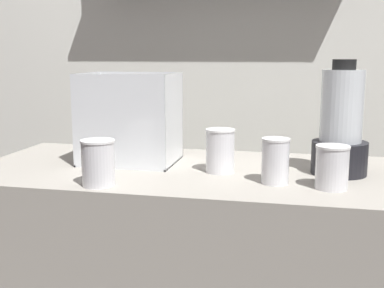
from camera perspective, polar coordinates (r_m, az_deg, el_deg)
name	(u,v)px	position (r m, az deg, el deg)	size (l,w,h in m)	color
back_wall_unit	(227,52)	(2.28, 4.13, 10.58)	(2.60, 0.24, 2.50)	silver
carrot_display_bin	(131,135)	(1.66, -7.08, 1.07)	(0.31, 0.24, 0.30)	white
blender_pitcher	(341,129)	(1.54, 16.92, 1.71)	(0.17, 0.17, 0.35)	black
juice_cup_mango_far_left	(98,166)	(1.38, -10.84, -2.53)	(0.10, 0.10, 0.13)	white
juice_cup_carrot_left	(220,153)	(1.51, 3.30, -1.09)	(0.09, 0.09, 0.13)	white
juice_cup_carrot_middle	(275,164)	(1.40, 9.67, -2.29)	(0.08, 0.08, 0.13)	white
juice_cup_pomegranate_right	(332,169)	(1.38, 15.97, -2.86)	(0.09, 0.09, 0.12)	white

